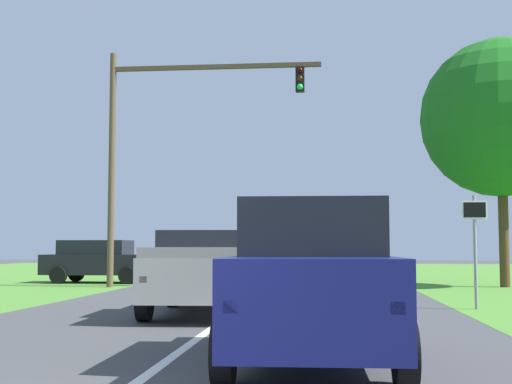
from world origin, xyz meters
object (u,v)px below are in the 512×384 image
(keep_moving_sign, at_px, (475,236))
(crossing_suv_far, at_px, (100,260))
(red_suv_near, at_px, (313,280))
(traffic_light, at_px, (163,132))
(oak_tree_right, at_px, (501,118))
(pickup_truck_lead, at_px, (206,270))

(keep_moving_sign, xyz_separation_m, crossing_suv_far, (-12.74, 10.86, -0.81))
(crossing_suv_far, bearing_deg, red_suv_near, -64.57)
(traffic_light, bearing_deg, oak_tree_right, 6.54)
(traffic_light, height_order, oak_tree_right, oak_tree_right)
(pickup_truck_lead, distance_m, oak_tree_right, 15.36)
(keep_moving_sign, relative_size, oak_tree_right, 0.29)
(traffic_light, height_order, crossing_suv_far, traffic_light)
(red_suv_near, distance_m, crossing_suv_far, 20.99)
(red_suv_near, relative_size, traffic_light, 0.54)
(keep_moving_sign, distance_m, oak_tree_right, 10.77)
(traffic_light, bearing_deg, pickup_truck_lead, -71.32)
(pickup_truck_lead, relative_size, oak_tree_right, 0.59)
(red_suv_near, xyz_separation_m, keep_moving_sign, (3.73, 8.10, 0.66))
(pickup_truck_lead, distance_m, traffic_light, 11.30)
(oak_tree_right, bearing_deg, pickup_truck_lead, -129.37)
(pickup_truck_lead, bearing_deg, oak_tree_right, 50.63)
(red_suv_near, bearing_deg, crossing_suv_far, 115.43)
(red_suv_near, distance_m, pickup_truck_lead, 6.71)
(red_suv_near, height_order, keep_moving_sign, keep_moving_sign)
(red_suv_near, xyz_separation_m, crossing_suv_far, (-9.01, 18.95, -0.15))
(red_suv_near, height_order, pickup_truck_lead, red_suv_near)
(red_suv_near, bearing_deg, oak_tree_right, 68.92)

